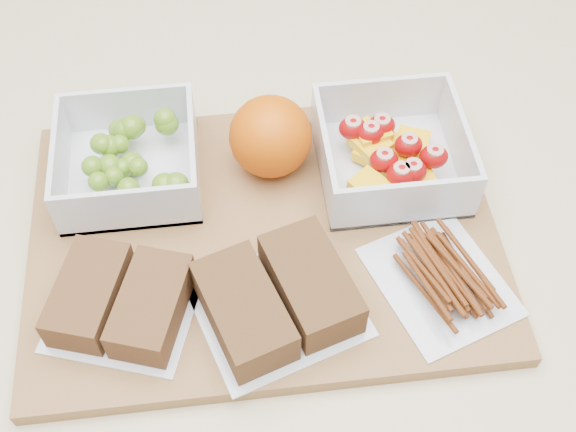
% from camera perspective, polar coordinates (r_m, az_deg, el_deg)
% --- Properties ---
extents(counter, '(1.20, 0.90, 0.90)m').
position_cam_1_polar(counter, '(1.07, -0.52, -15.93)').
color(counter, beige).
rests_on(counter, ground).
extents(cutting_board, '(0.42, 0.30, 0.02)m').
position_cam_1_polar(cutting_board, '(0.66, -1.89, -1.64)').
color(cutting_board, olive).
rests_on(cutting_board, counter).
extents(grape_container, '(0.13, 0.13, 0.05)m').
position_cam_1_polar(grape_container, '(0.69, -12.31, 4.46)').
color(grape_container, silver).
rests_on(grape_container, cutting_board).
extents(fruit_container, '(0.13, 0.13, 0.06)m').
position_cam_1_polar(fruit_container, '(0.69, 8.11, 4.84)').
color(fruit_container, silver).
rests_on(fruit_container, cutting_board).
extents(orange, '(0.08, 0.08, 0.08)m').
position_cam_1_polar(orange, '(0.67, -1.40, 6.29)').
color(orange, '#D35504').
rests_on(orange, cutting_board).
extents(sandwich_bag_left, '(0.14, 0.13, 0.04)m').
position_cam_1_polar(sandwich_bag_left, '(0.61, -13.10, -6.55)').
color(sandwich_bag_left, silver).
rests_on(sandwich_bag_left, cutting_board).
extents(sandwich_bag_center, '(0.16, 0.15, 0.04)m').
position_cam_1_polar(sandwich_bag_center, '(0.59, -0.82, -6.48)').
color(sandwich_bag_center, silver).
rests_on(sandwich_bag_center, cutting_board).
extents(pretzel_bag, '(0.13, 0.15, 0.03)m').
position_cam_1_polar(pretzel_bag, '(0.62, 12.07, -4.52)').
color(pretzel_bag, silver).
rests_on(pretzel_bag, cutting_board).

